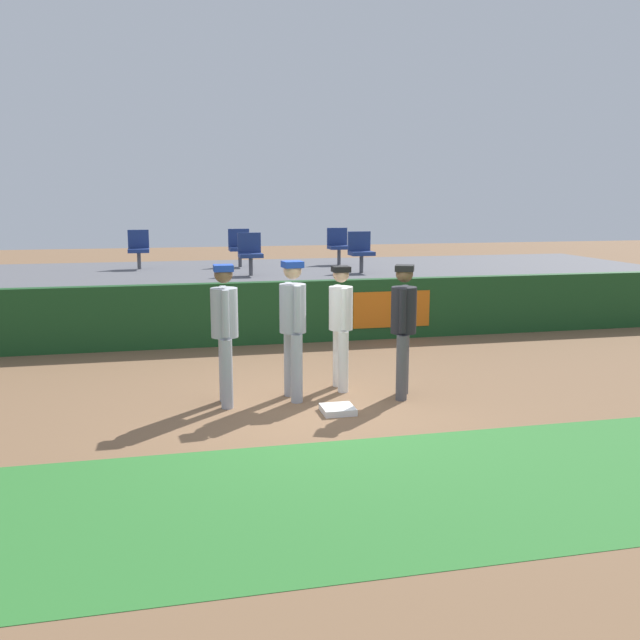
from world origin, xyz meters
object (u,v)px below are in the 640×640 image
object	(u,v)px
player_coach_visitor	(293,320)
seat_front_right	(361,250)
player_runner_visitor	(225,325)
seat_front_center	(250,252)
seat_back_right	(338,244)
first_base	(338,410)
player_fielder_home	(341,319)
seat_back_center	(239,246)
seat_back_left	(139,247)
player_umpire	(403,321)

from	to	relation	value
player_coach_visitor	seat_front_right	distance (m)	5.62
player_runner_visitor	seat_front_center	xyz separation A→B (m)	(0.98, 5.13, 0.53)
seat_back_right	first_base	bearing A→B (deg)	-104.30
player_fielder_home	seat_back_right	bearing A→B (deg)	166.98
seat_front_center	seat_front_right	bearing A→B (deg)	0.01
player_fielder_home	seat_back_center	size ratio (longest dim) A/B	2.05
seat_front_right	seat_back_left	world-z (taller)	same
first_base	player_runner_visitor	distance (m)	1.79
player_fielder_home	first_base	bearing A→B (deg)	-15.29
seat_back_center	seat_back_right	size ratio (longest dim) A/B	1.00
player_fielder_home	seat_front_center	bearing A→B (deg)	-171.22
player_fielder_home	seat_front_center	xyz separation A→B (m)	(-0.65, 4.72, 0.58)
player_runner_visitor	seat_back_right	size ratio (longest dim) A/B	2.16
player_fielder_home	seat_back_right	xyz separation A→B (m)	(1.62, 6.52, 0.59)
player_coach_visitor	seat_front_center	xyz separation A→B (m)	(0.09, 5.06, 0.52)
first_base	player_umpire	size ratio (longest dim) A/B	0.23
player_fielder_home	player_runner_visitor	distance (m)	1.68
player_umpire	seat_back_left	xyz separation A→B (m)	(-3.56, 7.09, 0.55)
seat_back_left	player_fielder_home	bearing A→B (deg)	-66.37
seat_back_right	seat_front_center	bearing A→B (deg)	-141.63
player_runner_visitor	player_coach_visitor	xyz separation A→B (m)	(0.89, 0.06, 0.01)
player_runner_visitor	seat_front_right	xyz separation A→B (m)	(3.27, 5.13, 0.53)
seat_front_right	player_runner_visitor	bearing A→B (deg)	-122.53
player_umpire	seat_front_right	distance (m)	5.40
player_fielder_home	player_umpire	xyz separation A→B (m)	(0.71, -0.57, 0.03)
seat_front_center	seat_back_right	size ratio (longest dim) A/B	1.00
player_coach_visitor	seat_back_right	size ratio (longest dim) A/B	2.18
seat_back_center	player_runner_visitor	bearing A→B (deg)	-97.94
player_coach_visitor	seat_front_center	size ratio (longest dim) A/B	2.18
first_base	seat_back_left	size ratio (longest dim) A/B	0.48
seat_back_center	player_umpire	bearing A→B (deg)	-79.07
player_coach_visitor	seat_back_left	distance (m)	7.20
player_runner_visitor	seat_back_left	world-z (taller)	seat_back_left
player_runner_visitor	seat_back_left	bearing A→B (deg)	-168.95
player_runner_visitor	seat_back_left	size ratio (longest dim) A/B	2.16
seat_front_center	seat_back_left	size ratio (longest dim) A/B	1.00
player_fielder_home	seat_back_left	xyz separation A→B (m)	(-2.85, 6.52, 0.58)
player_coach_visitor	seat_front_right	xyz separation A→B (m)	(2.38, 5.06, 0.52)
player_fielder_home	seat_front_right	xyz separation A→B (m)	(1.64, 4.72, 0.59)
seat_front_right	seat_back_left	bearing A→B (deg)	158.18
first_base	player_umpire	world-z (taller)	player_umpire
seat_back_center	seat_back_right	xyz separation A→B (m)	(2.29, 0.00, 0.00)
player_coach_visitor	seat_back_center	world-z (taller)	seat_back_center
player_umpire	seat_back_left	world-z (taller)	seat_back_left
seat_front_right	seat_front_center	size ratio (longest dim) A/B	1.00
player_runner_visitor	seat_back_center	bearing A→B (deg)	173.07
player_fielder_home	seat_back_center	xyz separation A→B (m)	(-0.66, 6.52, 0.59)
first_base	player_coach_visitor	xyz separation A→B (m)	(-0.43, 0.73, 1.02)
player_coach_visitor	seat_back_right	xyz separation A→B (m)	(2.36, 6.86, 0.52)
player_coach_visitor	player_umpire	xyz separation A→B (m)	(1.44, -0.23, -0.03)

